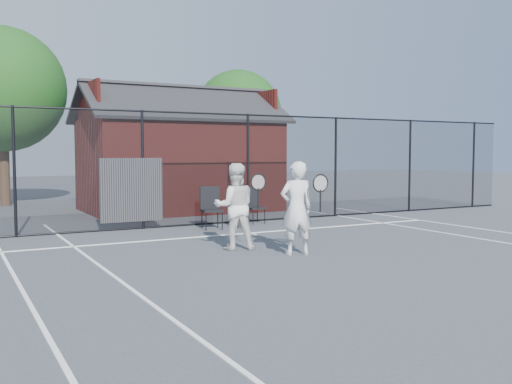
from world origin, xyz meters
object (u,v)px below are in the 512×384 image
player_back (235,206)px  player_front (297,208)px  waste_bin (241,215)px  chair_right (212,209)px  clubhouse (179,162)px  chair_left (255,206)px

player_back → player_front: bearing=-55.3°
player_back → waste_bin: (1.65, 2.96, -0.54)m
chair_right → waste_bin: (0.82, 0.00, -0.20)m
clubhouse → player_back: size_ratio=3.76×
chair_right → player_back: bearing=-96.5°
clubhouse → player_front: (-1.06, -8.96, -0.72)m
player_back → waste_bin: player_back is taller
chair_left → chair_right: bearing=-165.3°
player_front → chair_right: bearing=89.1°
chair_left → waste_bin: bearing=-147.7°
waste_bin → player_front: bearing=-102.3°
chair_left → player_front: bearing=-112.7°
clubhouse → chair_right: bearing=-101.5°
chair_left → clubhouse: bearing=93.0°
clubhouse → chair_right: (-1.00, -4.90, -1.08)m
clubhouse → chair_right: clubhouse is taller
clubhouse → waste_bin: 5.07m
clubhouse → chair_left: 4.57m
chair_left → waste_bin: (-0.69, -0.50, -0.15)m
clubhouse → waste_bin: size_ratio=10.12×
clubhouse → player_front: bearing=-96.8°
player_front → waste_bin: 4.19m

